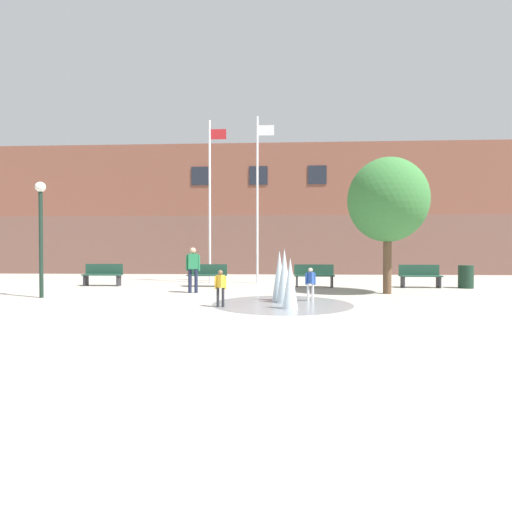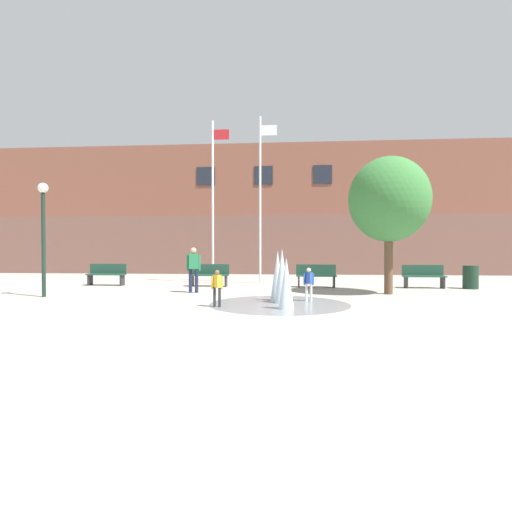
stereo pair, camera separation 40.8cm
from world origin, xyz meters
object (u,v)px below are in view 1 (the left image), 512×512
object	(u,v)px
street_tree_near_building	(388,200)
teen_by_trashcan	(193,266)
lamp_post_left_lane	(41,221)
child_running	(220,285)
park_bench_far_right	(420,276)
flagpole_left	(210,197)
flagpole_right	(258,195)
park_bench_left_of_flagpoles	(207,275)
park_bench_far_left	(103,274)
park_bench_under_left_flagpole	(314,275)
child_in_fountain	(310,282)
trash_can	(466,277)

from	to	relation	value
street_tree_near_building	teen_by_trashcan	bearing A→B (deg)	-179.15
street_tree_near_building	lamp_post_left_lane	bearing A→B (deg)	-171.45
teen_by_trashcan	child_running	xyz separation A→B (m)	(1.44, -3.34, -0.35)
park_bench_far_right	street_tree_near_building	bearing A→B (deg)	-130.36
flagpole_left	flagpole_right	distance (m)	2.15
lamp_post_left_lane	park_bench_far_right	bearing A→B (deg)	16.66
park_bench_left_of_flagpoles	lamp_post_left_lane	bearing A→B (deg)	-139.21
park_bench_far_left	park_bench_left_of_flagpoles	world-z (taller)	same
park_bench_under_left_flagpole	park_bench_left_of_flagpoles	bearing A→B (deg)	179.76
teen_by_trashcan	lamp_post_left_lane	xyz separation A→B (m)	(-4.51, -1.59, 1.48)
flagpole_right	lamp_post_left_lane	distance (m)	8.83
park_bench_far_left	flagpole_left	size ratio (longest dim) A/B	0.22
teen_by_trashcan	child_in_fountain	world-z (taller)	teen_by_trashcan
park_bench_far_right	street_tree_near_building	world-z (taller)	street_tree_near_building
park_bench_far_left	child_in_fountain	xyz separation A→B (m)	(8.25, -4.46, 0.10)
flagpole_left	lamp_post_left_lane	bearing A→B (deg)	-128.41
street_tree_near_building	flagpole_left	bearing A→B (deg)	149.85
child_running	street_tree_near_building	distance (m)	6.85
park_bench_far_left	child_in_fountain	distance (m)	9.38
flagpole_right	street_tree_near_building	bearing A→B (deg)	-40.36
park_bench_far_left	street_tree_near_building	bearing A→B (deg)	-12.08
child_in_fountain	trash_can	distance (m)	7.67
park_bench_far_right	teen_by_trashcan	world-z (taller)	teen_by_trashcan
teen_by_trashcan	trash_can	distance (m)	10.60
teen_by_trashcan	child_running	distance (m)	3.65
park_bench_far_right	flagpole_left	distance (m)	9.50
flagpole_left	park_bench_far_left	bearing A→B (deg)	-159.80
park_bench_left_of_flagpoles	trash_can	bearing A→B (deg)	-1.07
teen_by_trashcan	child_in_fountain	xyz separation A→B (m)	(3.93, -1.99, -0.35)
park_bench_under_left_flagpole	child_running	world-z (taller)	child_running
child_in_fountain	trash_can	bearing A→B (deg)	-100.16
park_bench_under_left_flagpole	lamp_post_left_lane	distance (m)	9.98
teen_by_trashcan	lamp_post_left_lane	size ratio (longest dim) A/B	0.43
park_bench_far_right	child_running	world-z (taller)	child_running
park_bench_under_left_flagpole	child_running	bearing A→B (deg)	-117.87
park_bench_left_of_flagpoles	child_running	xyz separation A→B (m)	(1.34, -5.72, 0.10)
park_bench_far_left	trash_can	xyz separation A→B (m)	(14.68, -0.28, -0.03)
park_bench_far_left	park_bench_left_of_flagpoles	size ratio (longest dim) A/B	1.00
trash_can	street_tree_near_building	world-z (taller)	street_tree_near_building
park_bench_left_of_flagpoles	lamp_post_left_lane	xyz separation A→B (m)	(-4.60, -3.97, 1.93)
park_bench_under_left_flagpole	trash_can	xyz separation A→B (m)	(5.91, -0.17, -0.03)
child_running	park_bench_under_left_flagpole	bearing A→B (deg)	106.18
park_bench_left_of_flagpoles	flagpole_right	world-z (taller)	flagpole_right
park_bench_far_right	park_bench_left_of_flagpoles	bearing A→B (deg)	179.76
park_bench_far_right	child_in_fountain	bearing A→B (deg)	-137.46
park_bench_far_left	trash_can	bearing A→B (deg)	-1.09
teen_by_trashcan	child_in_fountain	distance (m)	4.42
park_bench_under_left_flagpole	lamp_post_left_lane	xyz separation A→B (m)	(-8.96, -3.96, 1.93)
teen_by_trashcan	flagpole_right	size ratio (longest dim) A/B	0.21
child_running	flagpole_right	bearing A→B (deg)	128.87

